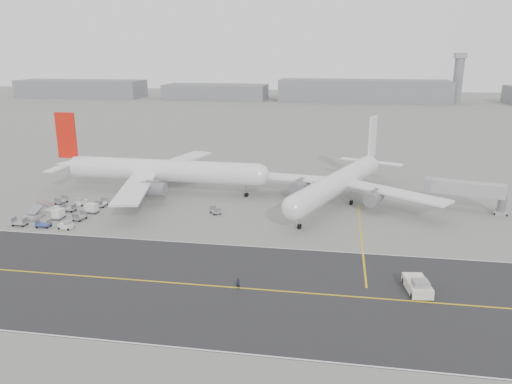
% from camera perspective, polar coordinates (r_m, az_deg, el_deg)
% --- Properties ---
extents(ground, '(700.00, 700.00, 0.00)m').
position_cam_1_polar(ground, '(91.75, -7.05, -5.27)').
color(ground, gray).
rests_on(ground, ground).
extents(taxiway, '(220.00, 59.00, 0.03)m').
position_cam_1_polar(taxiway, '(74.63, -7.20, -10.43)').
color(taxiway, '#2B2C2E').
rests_on(taxiway, ground).
extents(horizon_buildings, '(520.00, 28.00, 28.00)m').
position_cam_1_polar(horizon_buildings, '(343.52, 10.38, 10.18)').
color(horizon_buildings, gray).
rests_on(horizon_buildings, ground).
extents(control_tower, '(7.00, 7.00, 31.25)m').
position_cam_1_polar(control_tower, '(355.31, 22.11, 12.11)').
color(control_tower, gray).
rests_on(control_tower, ground).
extents(airliner_a, '(53.97, 53.33, 18.61)m').
position_cam_1_polar(airliner_a, '(121.10, -11.11, 2.45)').
color(airliner_a, white).
rests_on(airliner_a, ground).
extents(airliner_b, '(46.08, 47.01, 17.04)m').
position_cam_1_polar(airliner_b, '(111.83, 9.52, 1.17)').
color(airliner_b, white).
rests_on(airliner_b, ground).
extents(pushback_tug, '(3.70, 8.12, 2.29)m').
position_cam_1_polar(pushback_tug, '(75.21, 17.99, -10.13)').
color(pushback_tug, silver).
rests_on(pushback_tug, ground).
extents(jet_bridge, '(17.05, 7.26, 6.38)m').
position_cam_1_polar(jet_bridge, '(114.51, 22.87, 0.22)').
color(jet_bridge, gray).
rests_on(jet_bridge, ground).
extents(gse_cluster, '(19.33, 23.28, 2.10)m').
position_cam_1_polar(gse_cluster, '(110.86, -21.15, -2.49)').
color(gse_cluster, '#9C9BA0').
rests_on(gse_cluster, ground).
extents(stray_dolly, '(2.75, 2.86, 1.52)m').
position_cam_1_polar(stray_dolly, '(104.68, -4.66, -2.49)').
color(stray_dolly, silver).
rests_on(stray_dolly, ground).
extents(ground_crew_a, '(0.61, 0.41, 1.64)m').
position_cam_1_polar(ground_crew_a, '(72.53, -2.05, -10.41)').
color(ground_crew_a, black).
rests_on(ground_crew_a, ground).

